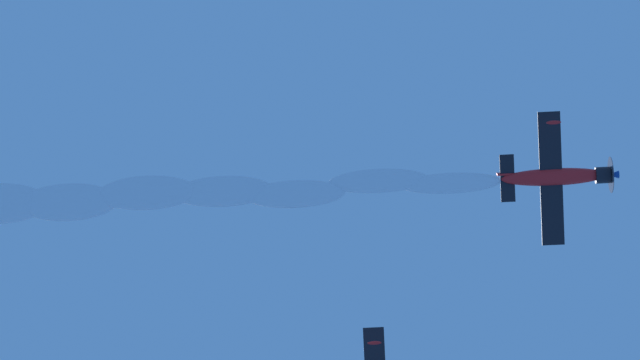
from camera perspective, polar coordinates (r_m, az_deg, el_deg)
The scene contains 2 objects.
airplane_lead at distance 76.48m, azimuth 10.34°, elevation 0.14°, with size 7.62×6.95×2.57m.
smoke_trail_lead at distance 76.66m, azimuth -9.33°, elevation -0.77°, with size 8.61×36.77×2.64m.
Camera 1 is at (31.95, -7.25, 1.52)m, focal length 73.36 mm.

